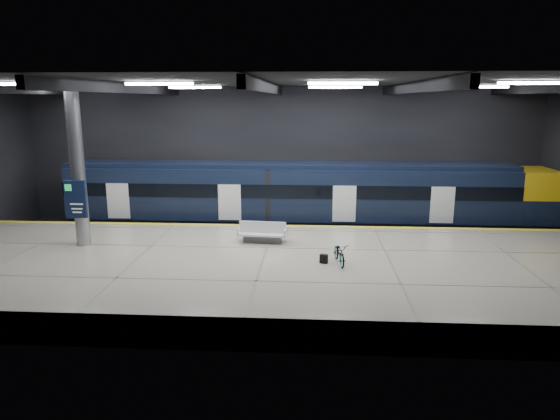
{
  "coord_description": "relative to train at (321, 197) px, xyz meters",
  "views": [
    {
      "loc": [
        1.85,
        -21.37,
        7.3
      ],
      "look_at": [
        0.43,
        1.5,
        2.2
      ],
      "focal_mm": 32.0,
      "sensor_mm": 36.0,
      "label": 1
    }
  ],
  "objects": [
    {
      "name": "bench",
      "position": [
        -2.64,
        -5.67,
        -0.63
      ],
      "size": [
        2.21,
        1.06,
        0.95
      ],
      "rotation": [
        0.0,
        0.0,
        -0.08
      ],
      "color": "#595B60",
      "rests_on": "platform"
    },
    {
      "name": "info_column",
      "position": [
        -10.4,
        -6.52,
        2.4
      ],
      "size": [
        0.9,
        0.78,
        6.9
      ],
      "color": "#9EA0A5",
      "rests_on": "platform"
    },
    {
      "name": "safety_strip",
      "position": [
        -2.4,
        -2.75,
        -0.95
      ],
      "size": [
        30.0,
        0.4,
        0.01
      ],
      "primitive_type": "cube",
      "color": "yellow",
      "rests_on": "platform"
    },
    {
      "name": "platform",
      "position": [
        -2.4,
        -8.0,
        -1.51
      ],
      "size": [
        30.0,
        11.0,
        1.1
      ],
      "primitive_type": "cube",
      "color": "#B3AD97",
      "rests_on": "ground"
    },
    {
      "name": "bicycle",
      "position": [
        0.6,
        -8.41,
        -0.53
      ],
      "size": [
        0.81,
        1.69,
        0.85
      ],
      "primitive_type": "imported",
      "rotation": [
        0.0,
        0.0,
        0.16
      ],
      "color": "#99999E",
      "rests_on": "platform"
    },
    {
      "name": "rails",
      "position": [
        -2.4,
        0.0,
        -1.98
      ],
      "size": [
        30.0,
        1.52,
        0.16
      ],
      "color": "gray",
      "rests_on": "ground"
    },
    {
      "name": "ground",
      "position": [
        -2.4,
        -5.5,
        -2.06
      ],
      "size": [
        30.0,
        30.0,
        0.0
      ],
      "primitive_type": "plane",
      "color": "black",
      "rests_on": "ground"
    },
    {
      "name": "room_shell",
      "position": [
        -2.41,
        -5.49,
        3.66
      ],
      "size": [
        30.1,
        16.1,
        8.05
      ],
      "color": "black",
      "rests_on": "ground"
    },
    {
      "name": "pannier_bag",
      "position": [
        -0.0,
        -8.41,
        -0.78
      ],
      "size": [
        0.34,
        0.27,
        0.35
      ],
      "primitive_type": "cube",
      "rotation": [
        0.0,
        0.0,
        -0.33
      ],
      "color": "black",
      "rests_on": "platform"
    },
    {
      "name": "train",
      "position": [
        0.0,
        0.0,
        0.0
      ],
      "size": [
        29.4,
        2.84,
        3.79
      ],
      "color": "black",
      "rests_on": "ground"
    }
  ]
}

